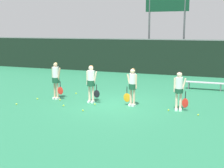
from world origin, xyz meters
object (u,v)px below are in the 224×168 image
Objects in this scene: player_2 at (132,84)px; tennis_ball_1 at (168,110)px; tennis_ball_4 at (76,93)px; tennis_ball_6 at (64,106)px; tennis_ball_2 at (95,104)px; tennis_ball_8 at (37,99)px; scoreboard at (167,12)px; player_1 at (91,81)px; player_3 at (179,88)px; tennis_ball_7 at (128,98)px; tennis_ball_9 at (83,110)px; tennis_ball_0 at (16,104)px; bench_courtside at (205,83)px; tennis_ball_3 at (60,100)px; player_0 at (56,78)px; tennis_ball_5 at (198,115)px.

tennis_ball_1 is (1.67, -0.26, -0.94)m from player_2.
tennis_ball_4 is 2.66m from tennis_ball_6.
tennis_ball_8 reaches higher than tennis_ball_2.
player_1 is (-1.06, -11.53, -3.60)m from scoreboard.
player_3 is 24.76× the size of tennis_ball_1.
tennis_ball_8 reaches higher than tennis_ball_7.
tennis_ball_9 is at bearing -91.13° from tennis_ball_2.
player_3 is at bearing 13.25° from tennis_ball_0.
player_3 reaches higher than bench_courtside.
bench_courtside reaches higher than tennis_ball_6.
tennis_ball_4 is at bearing 90.36° from tennis_ball_3.
player_2 is (3.86, 0.01, -0.07)m from player_0.
tennis_ball_0 is (-4.92, -1.68, -0.94)m from player_2.
tennis_ball_4 is at bearing 155.04° from player_3.
tennis_ball_1 is 0.97× the size of tennis_ball_6.
player_1 is at bearing -43.06° from tennis_ball_4.
tennis_ball_8 is (-4.03, -1.83, 0.00)m from tennis_ball_7.
tennis_ball_0 is (-1.06, -1.68, -1.01)m from player_0.
player_1 reaches higher than tennis_ball_8.
bench_courtside is 29.96× the size of tennis_ball_0.
player_2 is 23.98× the size of tennis_ball_0.
bench_courtside is 30.57× the size of tennis_ball_3.
tennis_ball_1 is at bearing -160.12° from player_3.
scoreboard is at bearing 83.23° from player_1.
tennis_ball_5 is at bearing -2.57° from player_2.
player_3 reaches higher than tennis_ball_0.
player_0 reaches higher than tennis_ball_2.
tennis_ball_8 is (-3.05, -0.01, 0.00)m from tennis_ball_2.
player_2 reaches higher than tennis_ball_5.
tennis_ball_4 is at bearing 179.80° from tennis_ball_7.
tennis_ball_7 is at bearing 144.20° from tennis_ball_1.
player_0 is 24.86× the size of tennis_ball_8.
scoreboard is at bearing 73.03° from tennis_ball_0.
tennis_ball_1 is 3.56m from tennis_ball_9.
player_1 is 24.83× the size of tennis_ball_0.
tennis_ball_3 is at bearing 171.70° from player_3.
tennis_ball_3 is 1.07× the size of tennis_ball_5.
player_2 is 25.24× the size of tennis_ball_9.
tennis_ball_4 is at bearing -149.78° from bench_courtside.
bench_courtside is 1.25× the size of player_2.
tennis_ball_8 is (0.25, 1.25, 0.00)m from tennis_ball_0.
tennis_ball_8 is (-2.70, -0.38, -0.99)m from player_1.
player_0 is at bearing 177.33° from tennis_ball_1.
player_0 is at bearing -142.38° from bench_courtside.
tennis_ball_8 is at bearing 179.20° from tennis_ball_5.
scoreboard reaches higher than tennis_ball_1.
player_3 is 25.05× the size of tennis_ball_7.
player_1 is (-4.61, -5.05, 0.65)m from bench_courtside.
player_3 is at bearing -1.31° from player_1.
bench_courtside is 31.53× the size of tennis_ball_9.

